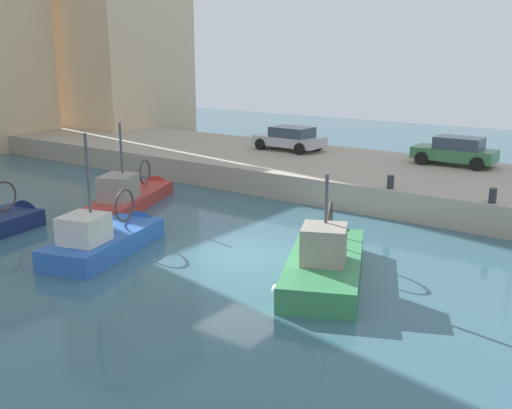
% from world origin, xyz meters
% --- Properties ---
extents(water_surface, '(80.00, 80.00, 0.00)m').
position_xyz_m(water_surface, '(0.00, 0.00, 0.00)').
color(water_surface, '#386070').
rests_on(water_surface, ground).
extents(quay_wall, '(9.00, 56.00, 1.20)m').
position_xyz_m(quay_wall, '(11.50, 0.00, 0.60)').
color(quay_wall, '#ADA08C').
rests_on(quay_wall, ground).
extents(fishing_boat_green, '(6.68, 4.48, 4.16)m').
position_xyz_m(fishing_boat_green, '(0.25, -3.08, 0.12)').
color(fishing_boat_green, '#388951').
rests_on(fishing_boat_green, ground).
extents(fishing_boat_blue, '(5.82, 3.29, 5.00)m').
position_xyz_m(fishing_boat_blue, '(-2.19, 3.98, 0.13)').
color(fishing_boat_blue, '#2D60B7').
rests_on(fishing_boat_blue, ground).
extents(fishing_boat_red, '(6.70, 4.14, 4.54)m').
position_xyz_m(fishing_boat_red, '(2.57, 8.05, 0.17)').
color(fishing_boat_red, '#BC3833').
rests_on(fishing_boat_red, ground).
extents(parked_car_silver, '(2.15, 4.01, 1.33)m').
position_xyz_m(parked_car_silver, '(13.04, 6.58, 1.89)').
color(parked_car_silver, '#B7B7BC').
rests_on(parked_car_silver, quay_wall).
extents(parked_car_green, '(1.89, 3.94, 1.40)m').
position_xyz_m(parked_car_green, '(13.97, -2.46, 1.91)').
color(parked_car_green, '#387547').
rests_on(parked_car_green, quay_wall).
extents(mooring_bollard_south, '(0.28, 0.28, 0.55)m').
position_xyz_m(mooring_bollard_south, '(7.35, -6.00, 1.48)').
color(mooring_bollard_south, '#2D2D33').
rests_on(mooring_bollard_south, quay_wall).
extents(mooring_bollard_mid, '(0.28, 0.28, 0.55)m').
position_xyz_m(mooring_bollard_mid, '(7.35, -2.00, 1.48)').
color(mooring_bollard_mid, '#2D2D33').
rests_on(mooring_bollard_mid, quay_wall).
extents(waterfront_building_west, '(8.81, 8.56, 20.24)m').
position_xyz_m(waterfront_building_west, '(16.45, 24.66, 10.14)').
color(waterfront_building_west, beige).
rests_on(waterfront_building_west, ground).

